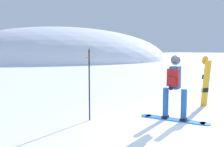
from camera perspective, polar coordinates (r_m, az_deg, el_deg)
name	(u,v)px	position (r m, az deg, el deg)	size (l,w,h in m)	color
ground_plane	(185,130)	(6.04, 16.61, -12.56)	(300.00, 300.00, 0.00)	white
ridge_peak_main	(62,60)	(47.98, -11.57, 3.11)	(40.48, 36.43, 12.14)	white
snowboarder_main	(175,86)	(6.60, 14.34, -2.79)	(1.10, 1.61, 1.71)	blue
spare_snowboard	(206,81)	(8.60, 20.93, -1.62)	(0.28, 0.17, 1.66)	orange
piste_marker_near	(89,79)	(6.42, -5.30, -1.31)	(0.20, 0.20, 1.91)	black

